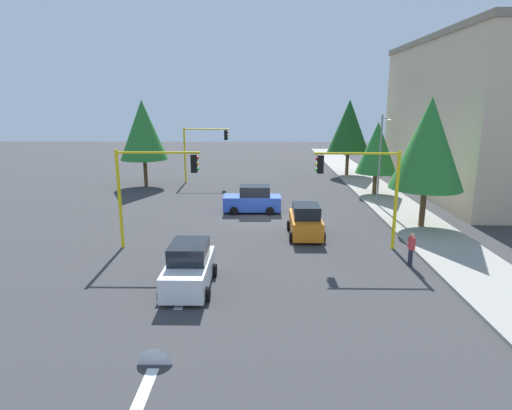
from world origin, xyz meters
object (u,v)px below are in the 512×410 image
Objects in this scene: street_lamp_curbside at (382,151)px; car_orange at (306,221)px; tree_roadside_near at (429,144)px; tree_roadside_mid at (377,148)px; tree_roadside_far at (349,126)px; car_white at (189,268)px; tree_opposite_side at (143,130)px; car_blue at (253,200)px; traffic_signal_near_left at (363,180)px; traffic_signal_near_right at (152,179)px; traffic_signal_far_right at (203,144)px; pedestrian_crossing at (411,248)px.

street_lamp_curbside reaches higher than car_orange.
tree_roadside_near reaches higher than tree_roadside_mid.
tree_roadside_far reaches higher than car_white.
tree_roadside_near is 1.01× the size of tree_opposite_side.
tree_opposite_side reaches higher than car_blue.
car_blue is (-8.00, -6.08, -2.95)m from traffic_signal_near_left.
tree_roadside_far is at bearing 106.31° from tree_opposite_side.
traffic_signal_near_right is at bearing 16.52° from tree_opposite_side.
street_lamp_curbside is at bearing 140.91° from car_white.
street_lamp_curbside is at bearing 159.76° from traffic_signal_near_left.
car_white is at bearing 6.29° from traffic_signal_far_right.
traffic_signal_near_left is 0.77× the size of street_lamp_curbside.
traffic_signal_far_right is at bearing -179.99° from traffic_signal_near_right.
traffic_signal_far_right is 3.22× the size of pedestrian_crossing.
car_blue is (6.00, -10.42, -3.23)m from tree_roadside_mid.
tree_roadside_far is 10.09m from tree_roadside_mid.
street_lamp_curbside is 4.47m from tree_roadside_mid.
traffic_signal_near_left is 3.18× the size of pedestrian_crossing.
tree_roadside_near is (16.00, 16.17, 1.52)m from traffic_signal_far_right.
traffic_signal_far_right is 13.43m from car_blue.
tree_roadside_far is 26.96m from pedestrian_crossing.
traffic_signal_near_left is 0.67× the size of tree_opposite_side.
traffic_signal_near_left is at bearing 29.51° from traffic_signal_far_right.
car_orange is at bearing 142.48° from car_white.
car_white is at bearing -22.93° from tree_roadside_far.
tree_roadside_far is (-24.00, 15.16, 1.52)m from traffic_signal_near_right.
tree_roadside_far reaches higher than traffic_signal_near_right.
car_blue is 2.45× the size of pedestrian_crossing.
street_lamp_curbside is 1.11× the size of tree_roadside_mid.
traffic_signal_near_right is 0.66× the size of tree_roadside_far.
street_lamp_curbside reaches higher than traffic_signal_near_left.
traffic_signal_near_right is 3.20× the size of pedestrian_crossing.
traffic_signal_far_right is at bearing -156.39° from car_blue.
tree_roadside_far is at bearing 148.20° from car_blue.
tree_opposite_side is (-4.00, -21.00, 1.22)m from tree_roadside_mid.
tree_roadside_mid is 23.39m from car_white.
traffic_signal_near_right is 16.72m from tree_roadside_near.
tree_opposite_side is 4.79× the size of pedestrian_crossing.
tree_roadside_mid is 14.10m from car_orange.
tree_roadside_mid is 1.52× the size of car_blue.
car_orange is (-7.52, 5.77, -0.00)m from car_white.
car_blue and car_white have the same top height.
tree_opposite_side is at bearing -138.57° from car_orange.
tree_roadside_near is 1.97× the size of car_blue.
tree_roadside_near is at bearing 69.88° from car_blue.
traffic_signal_near_right is 18.83m from tree_opposite_side.
traffic_signal_near_right is (20.00, 0.01, -0.02)m from traffic_signal_far_right.
tree_roadside_mid is at bearing 131.80° from traffic_signal_near_right.
tree_roadside_near reaches higher than pedestrian_crossing.
car_orange is (21.74, -6.61, -4.49)m from tree_roadside_far.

